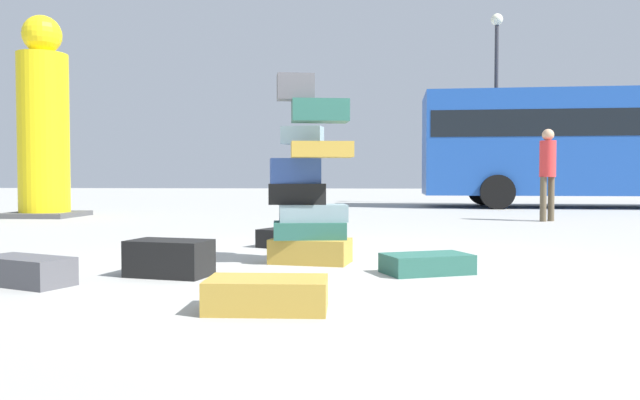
% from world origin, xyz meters
% --- Properties ---
extents(ground_plane, '(80.00, 80.00, 0.00)m').
position_xyz_m(ground_plane, '(0.00, 0.00, 0.00)').
color(ground_plane, '#9E9E99').
extents(suitcase_tower, '(0.86, 0.82, 1.78)m').
position_xyz_m(suitcase_tower, '(-0.34, 0.20, 0.68)').
color(suitcase_tower, '#B28C33').
rests_on(suitcase_tower, ground).
extents(suitcase_black_behind_tower, '(0.81, 0.65, 0.22)m').
position_xyz_m(suitcase_black_behind_tower, '(-0.68, 1.46, 0.11)').
color(suitcase_black_behind_tower, black).
rests_on(suitcase_black_behind_tower, ground).
extents(suitcase_black_foreground_far, '(0.73, 0.51, 0.30)m').
position_xyz_m(suitcase_black_foreground_far, '(-1.42, -0.67, 0.15)').
color(suitcase_black_foreground_far, black).
rests_on(suitcase_black_foreground_far, ground).
extents(suitcase_teal_foreground_near, '(0.84, 0.67, 0.17)m').
position_xyz_m(suitcase_teal_foreground_near, '(0.75, -0.35, 0.08)').
color(suitcase_teal_foreground_near, '#26594C').
rests_on(suitcase_teal_foreground_near, ground).
extents(suitcase_charcoal_white_trunk, '(0.83, 0.60, 0.22)m').
position_xyz_m(suitcase_charcoal_white_trunk, '(-2.38, -1.18, 0.11)').
color(suitcase_charcoal_white_trunk, '#4C4C51').
rests_on(suitcase_charcoal_white_trunk, ground).
extents(suitcase_tan_upright_blue, '(0.76, 0.46, 0.20)m').
position_xyz_m(suitcase_tan_upright_blue, '(-0.38, -1.92, 0.10)').
color(suitcase_tan_upright_blue, '#B28C33').
rests_on(suitcase_tan_upright_blue, ground).
extents(person_bearded_onlooker, '(0.30, 0.30, 1.74)m').
position_xyz_m(person_bearded_onlooker, '(3.58, 6.19, 1.04)').
color(person_bearded_onlooker, brown).
rests_on(person_bearded_onlooker, ground).
extents(yellow_dummy_statue, '(1.43, 1.43, 4.19)m').
position_xyz_m(yellow_dummy_statue, '(-6.57, 6.66, 1.87)').
color(yellow_dummy_statue, yellow).
rests_on(yellow_dummy_statue, ground).
extents(parked_bus, '(10.54, 3.02, 3.15)m').
position_xyz_m(parked_bus, '(6.99, 11.72, 1.83)').
color(parked_bus, '#1E4CA5').
rests_on(parked_bus, ground).
extents(lamp_post, '(0.36, 0.36, 5.86)m').
position_xyz_m(lamp_post, '(4.11, 13.71, 3.85)').
color(lamp_post, '#333338').
rests_on(lamp_post, ground).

